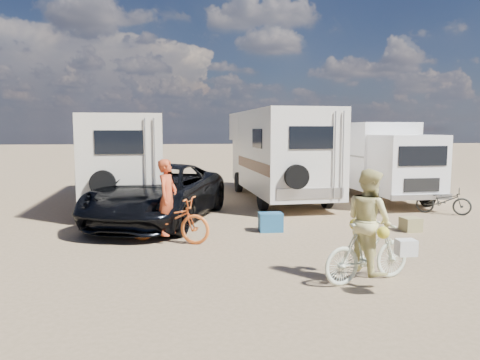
{
  "coord_description": "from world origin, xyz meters",
  "views": [
    {
      "loc": [
        -3.12,
        -9.03,
        2.56
      ],
      "look_at": [
        -1.98,
        2.13,
        1.3
      ],
      "focal_mm": 33.8,
      "sensor_mm": 36.0,
      "label": 1
    }
  ],
  "objects": [
    {
      "name": "ground",
      "position": [
        0.0,
        0.0,
        0.0
      ],
      "size": [
        140.0,
        140.0,
        0.0
      ],
      "primitive_type": "plane",
      "color": "#997D5B",
      "rests_on": "ground"
    },
    {
      "name": "rv_main",
      "position": [
        -0.06,
        7.25,
        1.61
      ],
      "size": [
        2.98,
        7.29,
        3.22
      ],
      "primitive_type": null,
      "rotation": [
        0.0,
        0.0,
        0.08
      ],
      "color": "silver",
      "rests_on": "ground"
    },
    {
      "name": "rv_left",
      "position": [
        -5.34,
        6.87,
        1.5
      ],
      "size": [
        2.77,
        7.57,
        2.99
      ],
      "primitive_type": null,
      "rotation": [
        0.0,
        0.0,
        0.07
      ],
      "color": "beige",
      "rests_on": "ground"
    },
    {
      "name": "box_truck",
      "position": [
        3.57,
        6.89,
        1.4
      ],
      "size": [
        2.46,
        6.05,
        2.8
      ],
      "primitive_type": null,
      "rotation": [
        0.0,
        0.0,
        0.06
      ],
      "color": "white",
      "rests_on": "ground"
    },
    {
      "name": "dark_suv",
      "position": [
        -4.11,
        3.56,
        0.79
      ],
      "size": [
        4.18,
        6.22,
        1.59
      ],
      "primitive_type": "imported",
      "rotation": [
        0.0,
        0.0,
        -0.3
      ],
      "color": "black",
      "rests_on": "ground"
    },
    {
      "name": "bike_man",
      "position": [
        -3.73,
        1.16,
        0.52
      ],
      "size": [
        2.12,
        1.36,
        1.05
      ],
      "primitive_type": "imported",
      "rotation": [
        0.0,
        0.0,
        1.21
      ],
      "color": "orange",
      "rests_on": "ground"
    },
    {
      "name": "bike_woman",
      "position": [
        -0.23,
        -1.9,
        0.52
      ],
      "size": [
        1.78,
        1.0,
        1.03
      ],
      "primitive_type": "imported",
      "rotation": [
        0.0,
        0.0,
        1.89
      ],
      "color": "beige",
      "rests_on": "ground"
    },
    {
      "name": "rider_man",
      "position": [
        -3.73,
        1.16,
        0.86
      ],
      "size": [
        0.61,
        0.73,
        1.72
      ],
      "primitive_type": "imported",
      "rotation": [
        0.0,
        0.0,
        1.21
      ],
      "color": "#C44823",
      "rests_on": "ground"
    },
    {
      "name": "rider_woman",
      "position": [
        -0.23,
        -1.9,
        0.87
      ],
      "size": [
        0.89,
        1.01,
        1.74
      ],
      "primitive_type": "imported",
      "rotation": [
        0.0,
        0.0,
        1.89
      ],
      "color": "#DCD285",
      "rests_on": "ground"
    },
    {
      "name": "bike_parked",
      "position": [
        4.4,
        3.79,
        0.41
      ],
      "size": [
        1.61,
        1.29,
        0.82
      ],
      "primitive_type": "imported",
      "rotation": [
        0.0,
        0.0,
        1.01
      ],
      "color": "#252825",
      "rests_on": "ground"
    },
    {
      "name": "cooler",
      "position": [
        -1.21,
        2.03,
        0.23
      ],
      "size": [
        0.59,
        0.43,
        0.47
      ],
      "primitive_type": "cube",
      "rotation": [
        0.0,
        0.0,
        0.0
      ],
      "color": "#225C8A",
      "rests_on": "ground"
    },
    {
      "name": "crate",
      "position": [
        2.32,
        1.69,
        0.17
      ],
      "size": [
        0.47,
        0.47,
        0.34
      ],
      "primitive_type": "cube",
      "rotation": [
        0.0,
        0.0,
        0.1
      ],
      "color": "#918653",
      "rests_on": "ground"
    }
  ]
}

